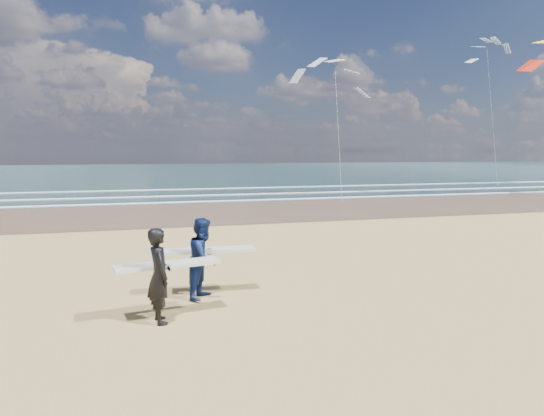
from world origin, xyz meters
name	(u,v)px	position (x,y,z in m)	size (l,w,h in m)	color
wet_sand_strip	(448,202)	(20.00, 18.00, 0.01)	(220.00, 12.00, 0.01)	brown
ocean	(256,171)	(20.00, 72.00, 0.01)	(220.00, 100.00, 0.02)	#193538
foam_breakers	(377,190)	(20.00, 28.10, 0.05)	(220.00, 11.70, 0.05)	white
surfer_near	(160,274)	(-0.15, -0.29, 1.00)	(2.25, 1.17, 1.96)	black
surfer_far	(204,258)	(0.95, 1.12, 0.97)	(2.22, 1.25, 1.93)	#0D1B49
kite_1	(337,108)	(14.28, 23.99, 6.72)	(6.53, 4.82, 11.68)	slate
kite_5	(491,100)	(35.58, 32.99, 8.74)	(5.56, 4.71, 16.32)	slate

